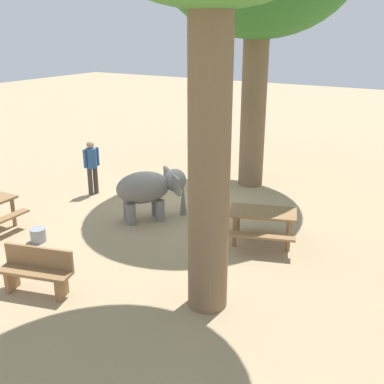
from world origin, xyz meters
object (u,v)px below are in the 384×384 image
person_handler (92,163)px  picnic_table_near (263,219)px  feed_bucket (38,235)px  elephant (151,189)px  wooden_bench (37,269)px

person_handler → picnic_table_near: 5.65m
picnic_table_near → feed_bucket: bearing=11.6°
elephant → wooden_bench: size_ratio=1.22×
picnic_table_near → feed_bucket: (2.63, -4.49, -0.43)m
feed_bucket → elephant: bearing=149.1°
wooden_bench → picnic_table_near: 4.98m
wooden_bench → feed_bucket: size_ratio=4.04×
elephant → person_handler: (-0.67, -2.60, 0.12)m
wooden_bench → feed_bucket: wooden_bench is taller
person_handler → feed_bucket: (3.13, 1.13, -0.79)m
elephant → wooden_bench: (3.96, 0.24, -0.36)m
person_handler → elephant: bearing=3.9°
elephant → wooden_bench: bearing=-137.2°
elephant → feed_bucket: elephant is taller
elephant → feed_bucket: 2.94m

